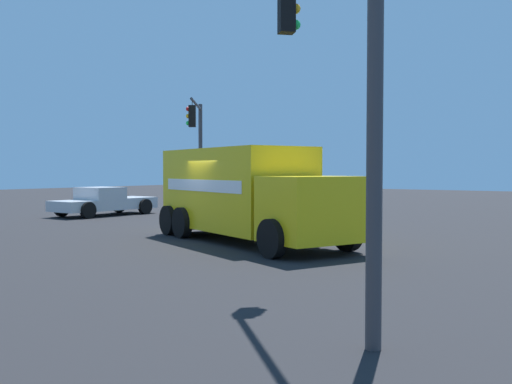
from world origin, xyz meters
The scene contains 5 objects.
ground_plane centered at (0.00, 0.00, 0.00)m, with size 100.00×100.00×0.00m, color black.
delivery_truck centered at (-0.71, 0.00, 1.50)m, with size 8.19×5.36×2.88m.
traffic_light_primary centered at (-7.28, 6.76, 4.18)m, with size 3.60×3.44×6.32m.
traffic_light_secondary centered at (7.41, -7.06, 3.68)m, with size 2.69×3.68×5.55m.
pickup_silver centered at (11.20, -4.47, 0.73)m, with size 2.39×5.26×1.38m.
Camera 1 is at (-11.33, 14.48, 2.22)m, focal length 41.15 mm.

